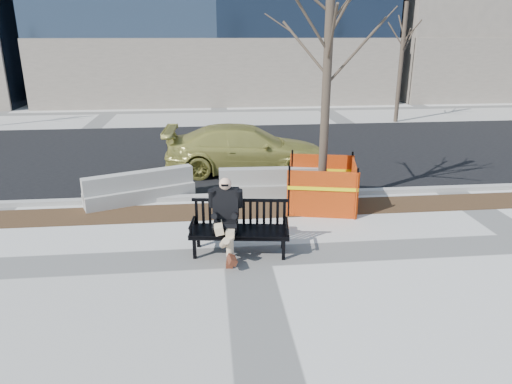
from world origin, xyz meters
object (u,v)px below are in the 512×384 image
Objects in this scene: sedan at (246,171)px; jersey_barrier_left at (141,201)px; bench at (240,253)px; seated_man at (226,252)px; tree_fence at (321,206)px; jersey_barrier_right at (272,196)px.

jersey_barrier_left is at bearing 132.87° from sedan.
sedan reaches higher than bench.
bench is 0.29m from seated_man.
tree_fence is 1.48m from jersey_barrier_right.
sedan is 2.60m from jersey_barrier_right.
jersey_barrier_left is 1.01× the size of jersey_barrier_right.
sedan is 4.02m from jersey_barrier_left.
seated_man is 3.61m from jersey_barrier_right.
jersey_barrier_left reaches higher than jersey_barrier_right.
jersey_barrier_right is (1.13, 3.41, 0.00)m from bench.
sedan is (-1.68, 3.44, 0.00)m from tree_fence.
bench is 4.18m from jersey_barrier_left.
seated_man is at bearing -111.25° from jersey_barrier_right.
sedan is 1.80× the size of jersey_barrier_right.
bench is at bearing -106.60° from jersey_barrier_right.
seated_man is 5.95m from sedan.
bench reaches higher than jersey_barrier_right.
bench is 0.70× the size of jersey_barrier_left.
sedan is (0.64, 5.97, 0.00)m from bench.
tree_fence reaches higher than bench.
sedan is at bearing 91.36° from bench.
seated_man is 0.24× the size of tree_fence.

